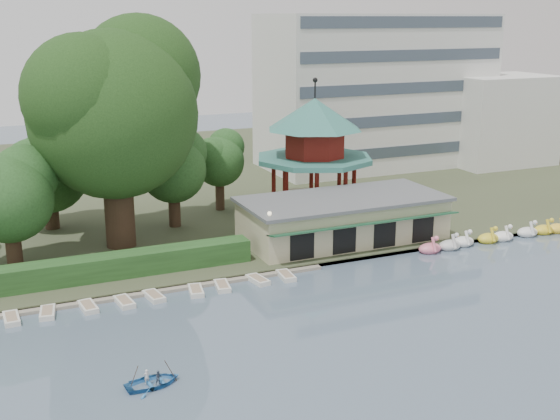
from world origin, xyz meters
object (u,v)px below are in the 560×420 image
pavilion (314,143)px  rowboat_with_passengers (153,378)px  dock (111,297)px  boathouse (343,218)px  big_tree (114,103)px

pavilion → rowboat_with_passengers: 38.12m
dock → rowboat_with_passengers: rowboat_with_passengers is taller
boathouse → rowboat_with_passengers: boathouse is taller
dock → boathouse: 22.62m
dock → boathouse: (22.00, 4.77, 2.25)m
pavilion → rowboat_with_passengers: size_ratio=2.84×
rowboat_with_passengers → pavilion: bearing=49.8°
dock → boathouse: size_ratio=1.83×
big_tree → pavilion: bearing=10.3°
big_tree → boathouse: bearing=-18.4°
pavilion → big_tree: (-20.80, -3.77, 5.54)m
boathouse → rowboat_with_passengers: bearing=-140.1°
dock → pavilion: (24.00, 14.80, 7.36)m
boathouse → pavilion: (2.00, 10.03, 5.11)m
boathouse → pavilion: 11.43m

